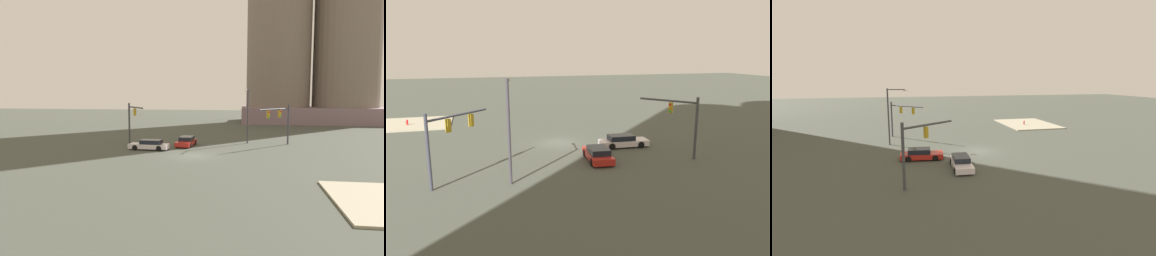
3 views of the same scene
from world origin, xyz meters
TOP-DOWN VIEW (x-y plane):
  - ground_plane at (0.00, 0.00)m, footprint 203.27×203.27m
  - sidewalk_corner at (17.25, -14.67)m, footprint 12.15×9.24m
  - traffic_signal_near_corner at (-9.42, 7.95)m, footprint 3.40×4.53m
  - traffic_signal_opposite_side at (10.12, 9.09)m, footprint 4.10×4.50m
  - streetlamp_curved_arm at (5.89, 10.25)m, footprint 0.62×2.70m
  - sedan_car_approaching at (-1.86, 6.97)m, footprint 2.22×4.72m
  - sedan_car_waiting_far at (-5.76, 3.34)m, footprint 4.86×2.04m
  - fire_hydrant_on_curb at (16.41, -13.62)m, footprint 0.33×0.22m

SIDE VIEW (x-z plane):
  - ground_plane at x=0.00m, z-range 0.00..0.00m
  - sidewalk_corner at x=17.25m, z-range 0.00..0.15m
  - fire_hydrant_on_curb at x=16.41m, z-range 0.13..0.84m
  - sedan_car_approaching at x=-1.86m, z-range -0.03..1.18m
  - sedan_car_waiting_far at x=-5.76m, z-range -0.03..1.18m
  - traffic_signal_near_corner at x=-9.42m, z-range 0.91..6.35m
  - traffic_signal_opposite_side at x=10.12m, z-range 1.01..6.30m
  - streetlamp_curved_arm at x=5.89m, z-range 0.66..8.12m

